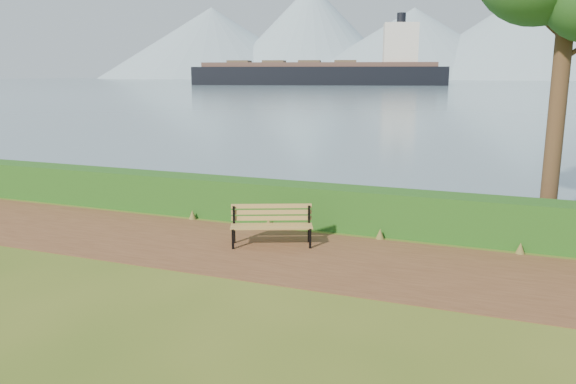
% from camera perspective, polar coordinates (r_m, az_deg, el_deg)
% --- Properties ---
extents(ground, '(140.00, 140.00, 0.00)m').
position_cam_1_polar(ground, '(11.30, -0.91, -6.75)').
color(ground, '#3E5618').
rests_on(ground, ground).
extents(path, '(40.00, 3.40, 0.01)m').
position_cam_1_polar(path, '(11.56, -0.35, -6.28)').
color(path, '#54311D').
rests_on(path, ground).
extents(hedge, '(32.00, 0.85, 1.00)m').
position_cam_1_polar(hedge, '(13.51, 3.23, -1.43)').
color(hedge, '#1E4A15').
rests_on(hedge, ground).
extents(water, '(700.00, 510.00, 0.00)m').
position_cam_1_polar(water, '(269.96, 20.70, 10.41)').
color(water, slate).
rests_on(water, ground).
extents(mountains, '(585.00, 190.00, 70.00)m').
position_cam_1_polar(mountains, '(416.87, 20.02, 14.55)').
color(mountains, '#7B94A5').
rests_on(mountains, ground).
extents(bench, '(1.79, 1.14, 0.87)m').
position_cam_1_polar(bench, '(12.04, -1.69, -3.08)').
color(bench, black).
rests_on(bench, ground).
extents(cargo_ship, '(81.09, 32.52, 24.44)m').
position_cam_1_polar(cargo_ship, '(184.83, 3.98, 11.91)').
color(cargo_ship, black).
rests_on(cargo_ship, ground).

